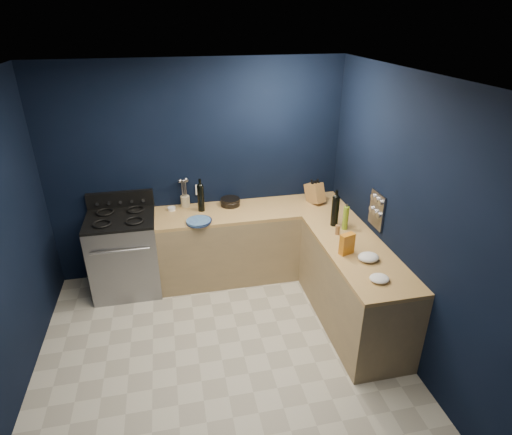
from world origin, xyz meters
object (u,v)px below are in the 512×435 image
object	(u,v)px
knife_block	(315,193)
crouton_bag	(347,244)
plate_stack	(199,221)
gas_range	(125,255)
utensil_crock	(185,201)

from	to	relation	value
knife_block	crouton_bag	bearing A→B (deg)	-115.93
plate_stack	knife_block	size ratio (longest dim) A/B	1.13
gas_range	utensil_crock	distance (m)	0.94
gas_range	knife_block	bearing A→B (deg)	1.30
knife_block	utensil_crock	bearing A→B (deg)	151.31
utensil_crock	knife_block	size ratio (longest dim) A/B	0.55
utensil_crock	crouton_bag	world-z (taller)	crouton_bag
crouton_bag	plate_stack	bearing A→B (deg)	126.53
gas_range	plate_stack	distance (m)	1.00
plate_stack	knife_block	bearing A→B (deg)	10.60
plate_stack	knife_block	distance (m)	1.48
plate_stack	utensil_crock	world-z (taller)	utensil_crock
plate_stack	knife_block	xyz separation A→B (m)	(1.46, 0.27, 0.10)
crouton_bag	utensil_crock	bearing A→B (deg)	117.49
utensil_crock	crouton_bag	distance (m)	2.06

